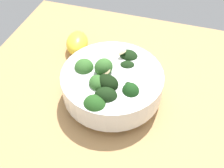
# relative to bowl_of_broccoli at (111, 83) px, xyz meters

# --- Properties ---
(ground_plane) EXTENTS (0.63, 0.63, 0.03)m
(ground_plane) POSITION_rel_bowl_of_broccoli_xyz_m (-0.00, -0.01, -0.06)
(ground_plane) COLOR tan
(bowl_of_broccoli) EXTENTS (0.21, 0.20, 0.10)m
(bowl_of_broccoli) POSITION_rel_bowl_of_broccoli_xyz_m (0.00, 0.00, 0.00)
(bowl_of_broccoli) COLOR white
(bowl_of_broccoli) RESTS_ON ground_plane
(lemon_wedge) EXTENTS (0.09, 0.07, 0.04)m
(lemon_wedge) POSITION_rel_bowl_of_broccoli_xyz_m (-0.13, -0.13, -0.02)
(lemon_wedge) COLOR yellow
(lemon_wedge) RESTS_ON ground_plane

